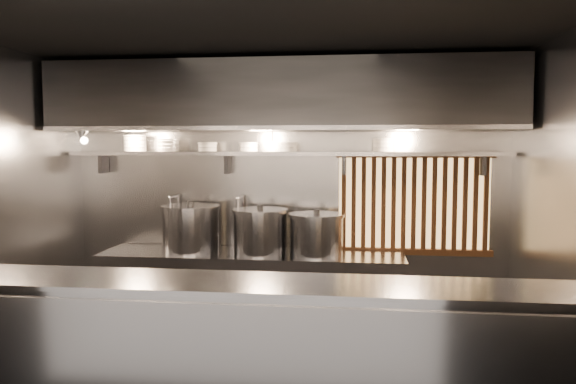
% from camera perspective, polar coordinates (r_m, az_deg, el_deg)
% --- Properties ---
extents(ceiling, '(4.50, 4.50, 0.00)m').
position_cam_1_polar(ceiling, '(4.43, -2.73, 15.65)').
color(ceiling, black).
rests_on(ceiling, wall_back).
extents(wall_back, '(4.50, 0.00, 4.50)m').
position_cam_1_polar(wall_back, '(5.86, -0.17, -0.76)').
color(wall_back, gray).
rests_on(wall_back, floor).
extents(wall_right, '(0.00, 3.00, 3.00)m').
position_cam_1_polar(wall_right, '(4.58, 26.36, -2.81)').
color(wall_right, gray).
rests_on(wall_right, floor).
extents(serving_counter, '(4.50, 0.56, 1.13)m').
position_cam_1_polar(serving_counter, '(3.68, -5.25, -17.57)').
color(serving_counter, '#9E9EA3').
rests_on(serving_counter, floor).
extents(cooking_bench, '(3.00, 0.70, 0.90)m').
position_cam_1_polar(cooking_bench, '(5.72, -3.68, -10.60)').
color(cooking_bench, '#9E9EA3').
rests_on(cooking_bench, floor).
extents(bowl_shelf, '(4.40, 0.34, 0.04)m').
position_cam_1_polar(bowl_shelf, '(5.65, -0.40, 3.92)').
color(bowl_shelf, '#9E9EA3').
rests_on(bowl_shelf, wall_back).
extents(exhaust_hood, '(4.40, 0.81, 0.65)m').
position_cam_1_polar(exhaust_hood, '(5.45, -0.71, 9.61)').
color(exhaust_hood, '#2D2D30').
rests_on(exhaust_hood, ceiling).
extents(wood_screen, '(1.56, 0.09, 1.04)m').
position_cam_1_polar(wood_screen, '(5.79, 12.63, -1.13)').
color(wood_screen, '#F7C06F').
rests_on(wood_screen, wall_back).
extents(faucet_left, '(0.04, 0.30, 0.50)m').
position_cam_1_polar(faucet_left, '(5.99, -11.31, -1.62)').
color(faucet_left, silver).
rests_on(faucet_left, wall_back).
extents(faucet_right, '(0.04, 0.30, 0.50)m').
position_cam_1_polar(faucet_right, '(5.81, -4.75, -1.74)').
color(faucet_right, silver).
rests_on(faucet_right, wall_back).
extents(heat_lamp, '(0.25, 0.35, 0.20)m').
position_cam_1_polar(heat_lamp, '(5.77, -20.17, 5.50)').
color(heat_lamp, '#9E9EA3').
rests_on(heat_lamp, exhaust_hood).
extents(pendant_bulb, '(0.09, 0.09, 0.19)m').
position_cam_1_polar(pendant_bulb, '(5.55, -1.59, 4.75)').
color(pendant_bulb, '#2D2D30').
rests_on(pendant_bulb, exhaust_hood).
extents(stock_pot_left, '(0.71, 0.71, 0.50)m').
position_cam_1_polar(stock_pot_left, '(5.73, -9.87, -3.63)').
color(stock_pot_left, '#9E9EA3').
rests_on(stock_pot_left, cooking_bench).
extents(stock_pot_mid, '(0.68, 0.68, 0.48)m').
position_cam_1_polar(stock_pot_mid, '(5.53, -2.83, -3.99)').
color(stock_pot_mid, '#9E9EA3').
rests_on(stock_pot_mid, cooking_bench).
extents(stock_pot_right, '(0.72, 0.72, 0.44)m').
position_cam_1_polar(stock_pot_right, '(5.47, 2.91, -4.29)').
color(stock_pot_right, '#9E9EA3').
rests_on(stock_pot_right, cooking_bench).
extents(bowl_stack_0, '(0.25, 0.25, 0.17)m').
position_cam_1_polar(bowl_stack_0, '(6.06, -15.28, 4.80)').
color(bowl_stack_0, white).
rests_on(bowl_stack_0, bowl_shelf).
extents(bowl_stack_1, '(0.23, 0.23, 0.13)m').
position_cam_1_polar(bowl_stack_1, '(5.93, -12.05, 4.68)').
color(bowl_stack_1, white).
rests_on(bowl_stack_1, bowl_shelf).
extents(bowl_stack_2, '(0.20, 0.20, 0.09)m').
position_cam_1_polar(bowl_stack_2, '(5.81, -8.17, 4.55)').
color(bowl_stack_2, white).
rests_on(bowl_stack_2, bowl_shelf).
extents(bowl_stack_3, '(0.20, 0.20, 0.09)m').
position_cam_1_polar(bowl_stack_3, '(5.71, -4.01, 4.59)').
color(bowl_stack_3, white).
rests_on(bowl_stack_3, bowl_shelf).
extents(bowl_stack_4, '(0.24, 0.24, 0.09)m').
position_cam_1_polar(bowl_stack_4, '(5.65, -0.21, 4.60)').
color(bowl_stack_4, white).
rests_on(bowl_stack_4, bowl_shelf).
extents(bowl_stack_5, '(0.22, 0.22, 0.13)m').
position_cam_1_polar(bowl_stack_5, '(5.61, 9.68, 4.72)').
color(bowl_stack_5, white).
rests_on(bowl_stack_5, bowl_shelf).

